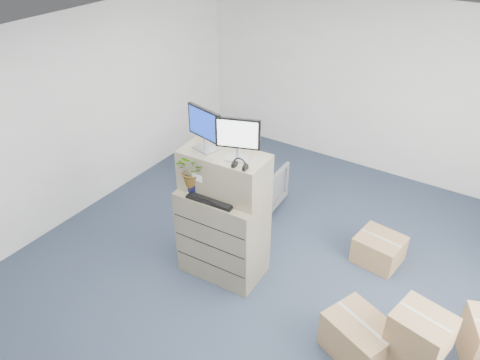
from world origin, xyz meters
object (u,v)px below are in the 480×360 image
object	(u,v)px
keyboard	(213,199)
water_bottle	(227,182)
filing_cabinet_lower	(223,233)
monitor_right	(238,137)
monitor_left	(204,127)
office_chair	(255,183)
potted_plant	(194,174)

from	to	relation	value
keyboard	water_bottle	size ratio (longest dim) A/B	1.83
filing_cabinet_lower	monitor_right	xyz separation A→B (m)	(0.19, 0.04, 1.32)
filing_cabinet_lower	monitor_left	distance (m)	1.35
filing_cabinet_lower	monitor_right	world-z (taller)	monitor_right
monitor_left	keyboard	bearing A→B (deg)	-28.01
filing_cabinet_lower	office_chair	distance (m)	1.46
monitor_left	potted_plant	xyz separation A→B (m)	(-0.05, -0.16, -0.53)
potted_plant	filing_cabinet_lower	bearing A→B (deg)	26.35
monitor_left	keyboard	xyz separation A→B (m)	(0.21, -0.18, -0.74)
filing_cabinet_lower	office_chair	world-z (taller)	filing_cabinet_lower
water_bottle	potted_plant	world-z (taller)	potted_plant
keyboard	monitor_right	bearing A→B (deg)	40.29
monitor_left	monitor_right	size ratio (longest dim) A/B	1.04
office_chair	potted_plant	bearing A→B (deg)	91.94
monitor_right	monitor_left	bearing A→B (deg)	161.93
filing_cabinet_lower	monitor_left	xyz separation A→B (m)	(-0.23, 0.02, 1.33)
keyboard	filing_cabinet_lower	bearing A→B (deg)	81.04
water_bottle	potted_plant	size ratio (longest dim) A/B	0.71
monitor_left	monitor_right	bearing A→B (deg)	14.93
office_chair	water_bottle	bearing A→B (deg)	105.87
monitor_left	water_bottle	distance (m)	0.67
potted_plant	office_chair	world-z (taller)	potted_plant
monitor_right	keyboard	world-z (taller)	monitor_right
potted_plant	office_chair	bearing A→B (deg)	94.82
keyboard	water_bottle	bearing A→B (deg)	64.75
potted_plant	keyboard	bearing A→B (deg)	-5.79
filing_cabinet_lower	monitor_right	size ratio (longest dim) A/B	2.45
filing_cabinet_lower	water_bottle	world-z (taller)	water_bottle
filing_cabinet_lower	water_bottle	xyz separation A→B (m)	(0.06, 0.02, 0.72)
monitor_left	keyboard	size ratio (longest dim) A/B	0.86
filing_cabinet_lower	keyboard	xyz separation A→B (m)	(-0.01, -0.16, 0.58)
filing_cabinet_lower	potted_plant	xyz separation A→B (m)	(-0.28, -0.14, 0.80)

